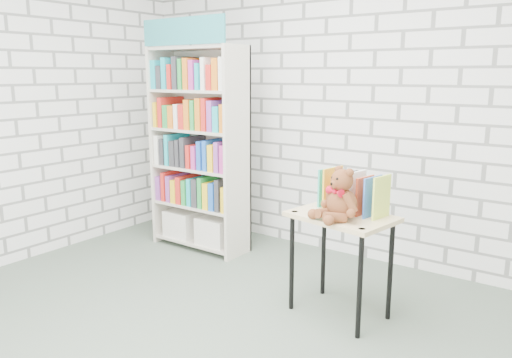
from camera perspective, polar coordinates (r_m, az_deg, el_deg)
The scene contains 6 objects.
ground at distance 3.27m, azimuth -6.61°, elevation -18.20°, with size 4.50×4.50×0.00m, color #4C5A4C.
room_shell at distance 2.84m, azimuth -7.50°, elevation 14.76°, with size 4.52×4.02×2.81m.
bookshelf at distance 4.68m, azimuth -6.50°, elevation 3.57°, with size 0.94×0.37×2.11m.
display_table at distance 3.42m, azimuth 9.73°, elevation -5.64°, with size 0.74×0.57×0.72m.
table_books at distance 3.44m, azimuth 10.92°, elevation -1.45°, with size 0.49×0.28×0.28m.
teddy_bear at distance 3.25m, azimuth 9.51°, elevation -2.23°, with size 0.32×0.31×0.34m.
Camera 1 is at (1.93, -2.07, 1.64)m, focal length 35.00 mm.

